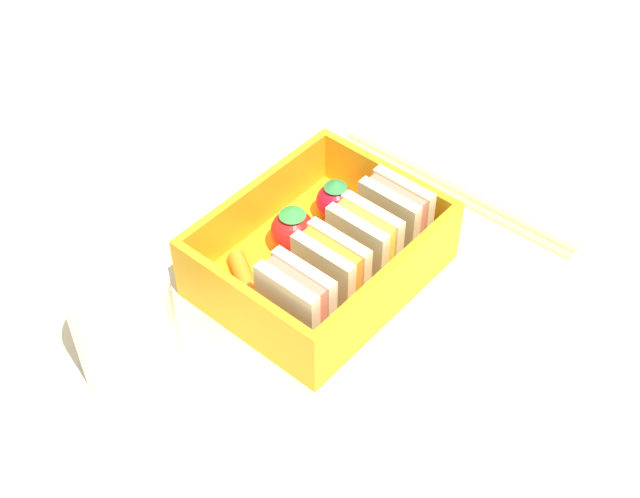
% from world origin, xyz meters
% --- Properties ---
extents(ground_plane, '(1.20, 1.20, 0.02)m').
position_xyz_m(ground_plane, '(0.00, 0.00, -0.01)').
color(ground_plane, beige).
extents(bento_tray, '(0.16, 0.13, 0.01)m').
position_xyz_m(bento_tray, '(0.00, 0.00, 0.01)').
color(bento_tray, orange).
rests_on(bento_tray, ground_plane).
extents(bento_rim, '(0.16, 0.13, 0.04)m').
position_xyz_m(bento_rim, '(0.00, 0.00, 0.03)').
color(bento_rim, orange).
rests_on(bento_rim, bento_tray).
extents(sandwich_left, '(0.02, 0.05, 0.05)m').
position_xyz_m(sandwich_left, '(-0.05, 0.02, 0.04)').
color(sandwich_left, '#D7BD85').
rests_on(sandwich_left, bento_tray).
extents(sandwich_center_left, '(0.02, 0.05, 0.05)m').
position_xyz_m(sandwich_center_left, '(-0.02, 0.02, 0.04)').
color(sandwich_center_left, beige).
rests_on(sandwich_center_left, bento_tray).
extents(sandwich_center, '(0.02, 0.05, 0.05)m').
position_xyz_m(sandwich_center, '(0.02, 0.02, 0.04)').
color(sandwich_center, '#E2C084').
rests_on(sandwich_center, bento_tray).
extents(sandwich_center_right, '(0.02, 0.05, 0.05)m').
position_xyz_m(sandwich_center_right, '(0.05, 0.02, 0.04)').
color(sandwich_center_right, beige).
rests_on(sandwich_center_right, bento_tray).
extents(strawberry_far_left, '(0.03, 0.03, 0.03)m').
position_xyz_m(strawberry_far_left, '(-0.04, -0.02, 0.03)').
color(strawberry_far_left, red).
rests_on(strawberry_far_left, bento_tray).
extents(strawberry_left, '(0.03, 0.03, 0.04)m').
position_xyz_m(strawberry_left, '(-0.00, -0.03, 0.03)').
color(strawberry_left, red).
rests_on(strawberry_left, bento_tray).
extents(carrot_stick_far_left, '(0.04, 0.05, 0.01)m').
position_xyz_m(carrot_stick_far_left, '(0.05, -0.02, 0.02)').
color(carrot_stick_far_left, orange).
rests_on(carrot_stick_far_left, bento_tray).
extents(chopstick_pair, '(0.02, 0.21, 0.01)m').
position_xyz_m(chopstick_pair, '(-0.13, 0.02, 0.00)').
color(chopstick_pair, tan).
rests_on(chopstick_pair, ground_plane).
extents(drinking_glass, '(0.06, 0.06, 0.08)m').
position_xyz_m(drinking_glass, '(0.14, -0.04, 0.04)').
color(drinking_glass, silver).
rests_on(drinking_glass, ground_plane).
extents(folded_napkin, '(0.12, 0.12, 0.00)m').
position_xyz_m(folded_napkin, '(0.01, -0.17, 0.00)').
color(folded_napkin, silver).
rests_on(folded_napkin, ground_plane).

